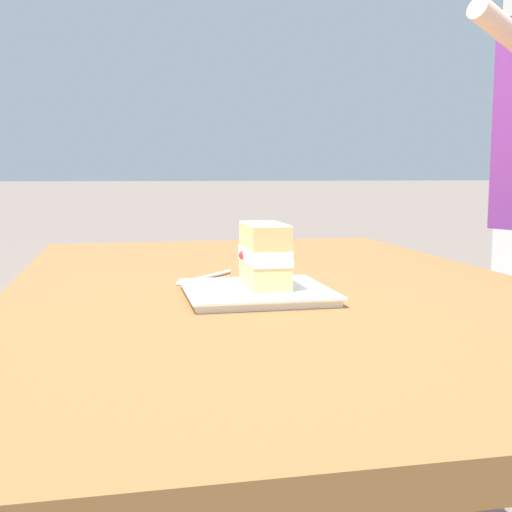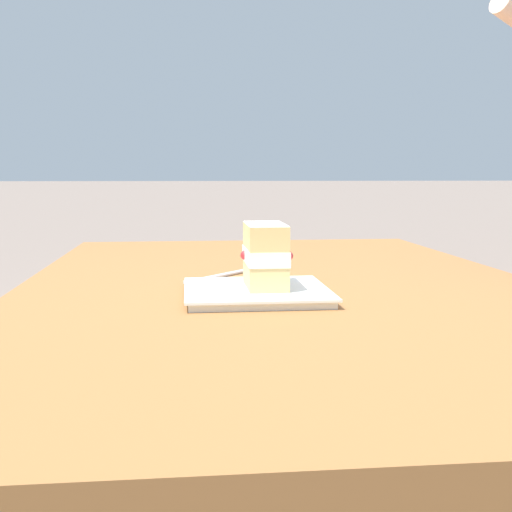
{
  "view_description": "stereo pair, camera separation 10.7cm",
  "coord_description": "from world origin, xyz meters",
  "px_view_note": "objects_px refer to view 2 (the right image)",
  "views": [
    {
      "loc": [
        -1.18,
        0.28,
        0.9
      ],
      "look_at": [
        -0.14,
        0.06,
        0.76
      ],
      "focal_mm": 45.75,
      "sensor_mm": 36.0,
      "label": 1
    },
    {
      "loc": [
        -1.2,
        0.18,
        0.9
      ],
      "look_at": [
        -0.14,
        0.06,
        0.76
      ],
      "focal_mm": 45.75,
      "sensor_mm": 36.0,
      "label": 2
    }
  ],
  "objects_px": {
    "dessert_fork": "(213,277)",
    "cake_slice": "(265,255)",
    "patio_table": "(282,324)",
    "dessert_plate": "(256,292)"
  },
  "relations": [
    {
      "from": "patio_table",
      "to": "dessert_fork",
      "type": "height_order",
      "value": "dessert_fork"
    },
    {
      "from": "dessert_plate",
      "to": "patio_table",
      "type": "bearing_deg",
      "value": -24.02
    },
    {
      "from": "patio_table",
      "to": "dessert_plate",
      "type": "distance_m",
      "value": 0.18
    },
    {
      "from": "dessert_plate",
      "to": "cake_slice",
      "type": "distance_m",
      "value": 0.06
    },
    {
      "from": "cake_slice",
      "to": "dessert_fork",
      "type": "bearing_deg",
      "value": 23.76
    },
    {
      "from": "cake_slice",
      "to": "dessert_fork",
      "type": "xyz_separation_m",
      "value": [
        0.18,
        0.08,
        -0.06
      ]
    },
    {
      "from": "dessert_fork",
      "to": "dessert_plate",
      "type": "bearing_deg",
      "value": -161.48
    },
    {
      "from": "dessert_fork",
      "to": "cake_slice",
      "type": "bearing_deg",
      "value": -156.24
    },
    {
      "from": "cake_slice",
      "to": "dessert_fork",
      "type": "relative_size",
      "value": 0.92
    },
    {
      "from": "patio_table",
      "to": "dessert_fork",
      "type": "xyz_separation_m",
      "value": [
        0.05,
        0.13,
        0.08
      ]
    }
  ]
}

